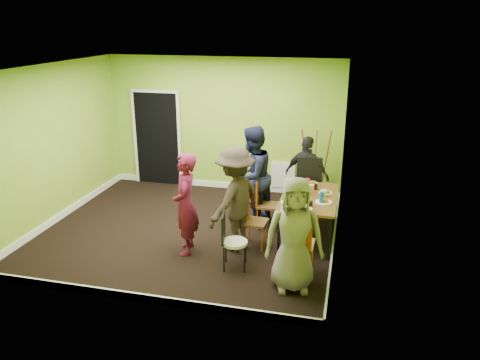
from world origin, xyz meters
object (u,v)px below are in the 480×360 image
object	(u,v)px
person_left_near	(235,200)
person_back_end	(307,175)
chair_back_end	(309,176)
chair_left_far	(264,200)
person_left_far	(252,176)
dining_table	(309,199)
thermos	(307,187)
orange_bottle	(307,190)
chair_bentwood	(231,238)
person_standing	(186,204)
chair_front_end	(298,241)
person_front_end	(294,235)
easel	(315,166)
chair_left_near	(251,217)
blue_bottle	(322,198)

from	to	relation	value
person_left_near	person_back_end	world-z (taller)	person_left_near
chair_back_end	chair_left_far	bearing A→B (deg)	36.54
chair_back_end	person_left_far	world-z (taller)	person_left_far
dining_table	chair_back_end	distance (m)	0.94
dining_table	thermos	size ratio (longest dim) A/B	6.23
chair_left_far	orange_bottle	xyz separation A→B (m)	(0.74, -0.10, 0.29)
chair_bentwood	person_left_near	xyz separation A→B (m)	(-0.09, 0.60, 0.37)
person_standing	chair_front_end	bearing A→B (deg)	63.24
chair_left_far	chair_front_end	world-z (taller)	chair_front_end
person_standing	person_front_end	bearing A→B (deg)	55.14
easel	person_front_end	size ratio (longest dim) A/B	0.93
easel	orange_bottle	size ratio (longest dim) A/B	17.37
chair_front_end	chair_bentwood	bearing A→B (deg)	176.63
thermos	orange_bottle	distance (m)	0.11
chair_left_far	chair_front_end	distance (m)	1.79
chair_bentwood	person_front_end	size ratio (longest dim) A/B	0.54
chair_front_end	easel	xyz separation A→B (m)	(-0.04, 3.10, 0.15)
easel	person_front_end	bearing A→B (deg)	-89.70
chair_left_far	chair_back_end	size ratio (longest dim) A/B	0.79
dining_table	person_front_end	world-z (taller)	person_front_end
chair_left_far	chair_left_near	xyz separation A→B (m)	(-0.06, -0.75, 0.00)
chair_back_end	orange_bottle	xyz separation A→B (m)	(0.03, -0.75, -0.00)
chair_left_far	thermos	size ratio (longest dim) A/B	3.68
chair_left_far	person_front_end	distance (m)	2.05
thermos	person_left_far	world-z (taller)	person_left_far
dining_table	person_standing	size ratio (longest dim) A/B	0.93
chair_front_end	person_back_end	size ratio (longest dim) A/B	0.70
chair_left_near	orange_bottle	bearing A→B (deg)	133.13
chair_front_end	orange_bottle	size ratio (longest dim) A/B	12.17
chair_front_end	person_left_near	bearing A→B (deg)	148.82
person_standing	person_left_far	xyz separation A→B (m)	(0.76, 1.32, 0.09)
chair_front_end	thermos	world-z (taller)	chair_front_end
chair_left_far	chair_left_near	world-z (taller)	chair_left_near
person_left_near	dining_table	bearing A→B (deg)	145.58
chair_left_near	person_front_end	bearing A→B (deg)	40.68
chair_front_end	person_back_end	distance (m)	2.43
person_left_near	chair_back_end	bearing A→B (deg)	172.38
person_left_far	blue_bottle	bearing A→B (deg)	85.12
easel	person_back_end	distance (m)	0.68
easel	person_left_far	size ratio (longest dim) A/B	0.84
chair_bentwood	person_back_end	xyz separation A→B (m)	(0.85, 2.35, 0.27)
blue_bottle	person_standing	bearing A→B (deg)	-161.12
chair_left_near	person_back_end	xyz separation A→B (m)	(0.72, 1.57, 0.24)
dining_table	chair_left_near	size ratio (longest dim) A/B	1.68
easel	thermos	distance (m)	1.67
blue_bottle	person_left_near	world-z (taller)	person_left_near
person_left_far	person_front_end	distance (m)	2.23
chair_bentwood	orange_bottle	world-z (taller)	chair_bentwood
chair_left_near	person_front_end	distance (m)	1.43
chair_back_end	person_back_end	bearing A→B (deg)	-76.78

